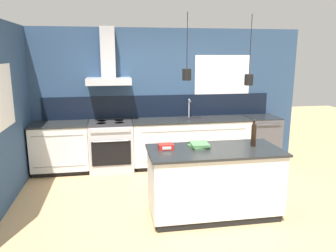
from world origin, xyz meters
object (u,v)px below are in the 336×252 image
Objects in this scene: bottle_on_island at (254,135)px; oven_range at (111,146)px; dishwasher at (260,139)px; book_stack at (199,145)px; red_supply_box at (166,147)px.

oven_range is at bearing 134.01° from bottle_on_island.
book_stack reaches higher than dishwasher.
bottle_on_island is at bearing -45.99° from oven_range.
oven_range is 3.06× the size of book_stack.
oven_range is 2.95m from dishwasher.
book_stack is at bearing -133.23° from dishwasher.
bottle_on_island is at bearing -5.54° from book_stack.
oven_range is 1.00× the size of dishwasher.
book_stack is (-0.73, 0.07, -0.13)m from bottle_on_island.
oven_range is 4.75× the size of red_supply_box.
dishwasher is 2.52× the size of bottle_on_island.
bottle_on_island reaches higher than book_stack.
book_stack is (-1.78, -1.90, 0.48)m from dishwasher.
book_stack reaches higher than oven_range.
dishwasher is 2.65m from book_stack.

